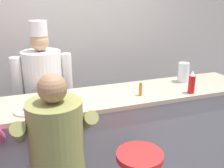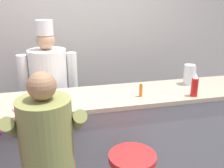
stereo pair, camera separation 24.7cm
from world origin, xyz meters
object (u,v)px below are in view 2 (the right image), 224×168
object	(u,v)px
ketchup_bottle_red	(195,85)
cook_in_whites_near	(49,87)
diner_seated_olive	(47,141)
water_pitcher_clear	(189,75)
breakfast_plate	(29,106)
hot_sauce_bottle_orange	(141,90)

from	to	relation	value
ketchup_bottle_red	cook_in_whites_near	size ratio (longest dim) A/B	0.14
cook_in_whites_near	diner_seated_olive	bearing A→B (deg)	-91.74
water_pitcher_clear	breakfast_plate	world-z (taller)	water_pitcher_clear
breakfast_plate	diner_seated_olive	distance (m)	0.50
hot_sauce_bottle_orange	water_pitcher_clear	distance (m)	0.67
breakfast_plate	diner_seated_olive	world-z (taller)	diner_seated_olive
ketchup_bottle_red	diner_seated_olive	xyz separation A→B (m)	(-1.38, -0.38, -0.18)
ketchup_bottle_red	water_pitcher_clear	bearing A→B (deg)	68.83
ketchup_bottle_red	hot_sauce_bottle_orange	bearing A→B (deg)	167.82
breakfast_plate	cook_in_whites_near	distance (m)	0.73
ketchup_bottle_red	cook_in_whites_near	world-z (taller)	cook_in_whites_near
water_pitcher_clear	cook_in_whites_near	world-z (taller)	cook_in_whites_near
cook_in_whites_near	hot_sauce_bottle_orange	bearing A→B (deg)	-39.09
hot_sauce_bottle_orange	diner_seated_olive	world-z (taller)	diner_seated_olive
water_pitcher_clear	diner_seated_olive	world-z (taller)	diner_seated_olive
hot_sauce_bottle_orange	water_pitcher_clear	world-z (taller)	water_pitcher_clear
ketchup_bottle_red	water_pitcher_clear	size ratio (longest dim) A/B	1.07
hot_sauce_bottle_orange	diner_seated_olive	distance (m)	1.02
hot_sauce_bottle_orange	breakfast_plate	distance (m)	1.02
water_pitcher_clear	cook_in_whites_near	size ratio (longest dim) A/B	0.13
hot_sauce_bottle_orange	cook_in_whites_near	bearing A→B (deg)	140.91
water_pitcher_clear	diner_seated_olive	distance (m)	1.68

